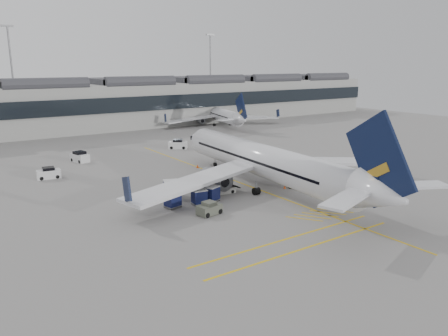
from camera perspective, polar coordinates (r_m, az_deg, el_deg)
ground at (r=48.28m, az=-1.46°, el=-5.93°), size 220.00×220.00×0.00m
terminal at (r=113.33m, az=-21.89°, el=7.50°), size 200.00×20.45×12.40m
light_masts at (r=126.37m, az=-24.45°, el=11.60°), size 113.00×0.60×25.45m
apron_markings at (r=61.56m, az=1.28°, el=-1.62°), size 0.25×60.00×0.01m
airliner_main at (r=57.43m, az=5.48°, el=0.81°), size 40.98×44.92×11.94m
airliner_far at (r=117.60m, az=-0.50°, el=6.99°), size 31.44×34.76×9.40m
belt_loader at (r=55.25m, az=-0.60°, el=-2.80°), size 4.69×1.85×1.89m
baggage_cart_a at (r=52.01m, az=-1.66°, el=-3.32°), size 2.19×2.00×1.89m
baggage_cart_b at (r=50.19m, az=-6.73°, el=-4.08°), size 1.98×1.74×1.82m
baggage_cart_c at (r=54.45m, az=-6.94°, el=-2.57°), size 2.33×2.13×2.01m
baggage_cart_d at (r=50.95m, az=-3.24°, el=-3.75°), size 1.89×1.63×1.81m
ramp_agent_a at (r=57.15m, az=-2.03°, el=-2.00°), size 0.69×0.63×1.59m
ramp_agent_b at (r=53.50m, az=-1.36°, el=-3.10°), size 0.91×0.81×1.55m
pushback_tug at (r=47.74m, az=-1.94°, el=-5.33°), size 2.84×2.02×1.46m
safety_cone_nose at (r=68.97m, az=-3.47°, el=0.25°), size 0.41×0.41×0.57m
safety_cone_engine at (r=58.08m, az=7.93°, el=-2.45°), size 0.32×0.32×0.45m
service_van_left at (r=67.34m, az=-21.93°, el=-0.65°), size 3.35×1.94×1.64m
service_van_mid at (r=77.01m, az=-18.32°, el=1.37°), size 2.54×3.78×1.77m
service_van_right at (r=85.00m, az=-6.04°, el=3.08°), size 3.91×3.48×1.82m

